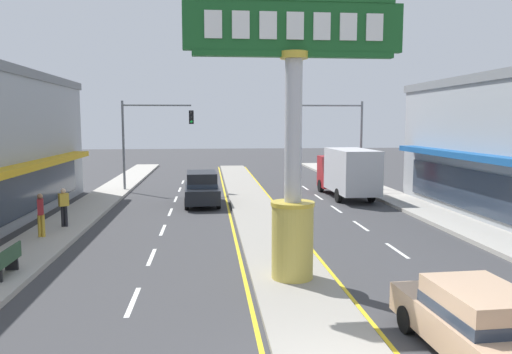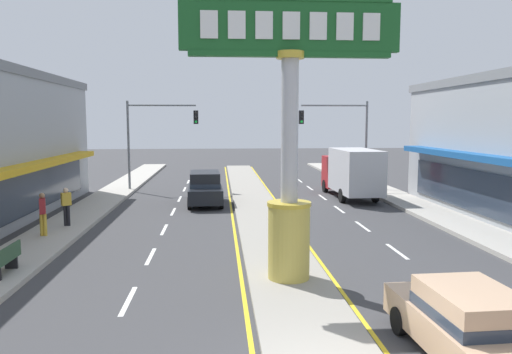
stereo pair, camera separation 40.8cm
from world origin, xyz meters
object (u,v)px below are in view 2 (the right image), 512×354
Objects in this scene: suv_far_right_lane at (205,188)px; pedestrian_near_kerb at (43,212)px; traffic_light_left_side at (154,130)px; sedan_near_left_lane at (468,324)px; street_bench at (5,259)px; box_truck_near_right_lane at (351,171)px; pedestrian_far_side at (66,204)px; traffic_light_right_side at (342,130)px; district_sign at (290,145)px.

pedestrian_near_kerb is (-6.31, -8.20, 0.19)m from suv_far_right_lane.
sedan_near_left_lane is (9.32, -25.15, -3.46)m from traffic_light_left_side.
street_bench is 0.91× the size of pedestrian_near_kerb.
sedan_near_left_lane is 2.49× the size of pedestrian_near_kerb.
pedestrian_far_side is at bearing -152.17° from box_truck_near_right_lane.
box_truck_near_right_lane is at bearing 10.30° from suv_far_right_lane.
suv_far_right_lane is (-9.32, -5.26, -3.26)m from traffic_light_right_side.
sedan_near_left_lane is at bearing -98.29° from traffic_light_right_side.
pedestrian_near_kerb is at bearing 146.78° from district_sign.
street_bench is 5.21m from pedestrian_near_kerb.
box_truck_near_right_lane is 18.27m from pedestrian_near_kerb.
traffic_light_right_side is (12.90, -0.56, 0.00)m from traffic_light_left_side.
suv_far_right_lane reaches higher than pedestrian_far_side.
suv_far_right_lane is at bearing 106.52° from sedan_near_left_lane.
pedestrian_far_side is at bearing -133.46° from suv_far_right_lane.
box_truck_near_right_lane is at bearing 27.83° from pedestrian_far_side.
district_sign is 1.18× the size of box_truck_near_right_lane.
district_sign is 1.75× the size of suv_far_right_lane.
sedan_near_left_lane is (2.87, -5.13, -3.33)m from district_sign.
suv_far_right_lane is 2.66× the size of pedestrian_near_kerb.
box_truck_near_right_lane is at bearing -93.92° from traffic_light_right_side.
pedestrian_far_side is (-15.02, -7.93, -0.55)m from box_truck_near_right_lane.
suv_far_right_lane is 1.07× the size of sedan_near_left_lane.
box_truck_near_right_lane is at bearing 45.45° from street_bench.
sedan_near_left_lane is (-3.33, -20.98, -0.91)m from box_truck_near_right_lane.
box_truck_near_right_lane reaches higher than sedan_near_left_lane.
box_truck_near_right_lane is 21.05m from street_bench.
pedestrian_far_side is (-5.95, -6.28, 0.16)m from suv_far_right_lane.
traffic_light_right_side is at bearing 29.45° from suv_far_right_lane.
suv_far_right_lane is 8.65m from pedestrian_far_side.
district_sign is at bearing -5.80° from street_bench.
district_sign reaches higher than box_truck_near_right_lane.
suv_far_right_lane is at bearing -169.70° from box_truck_near_right_lane.
pedestrian_near_kerb is (-2.73, -14.01, -3.07)m from traffic_light_left_side.
traffic_light_left_side is 3.88× the size of street_bench.
traffic_light_right_side is at bearing 40.73° from pedestrian_near_kerb.
sedan_near_left_lane is at bearing -42.75° from pedestrian_near_kerb.
box_truck_near_right_lane is at bearing 68.63° from district_sign.
pedestrian_far_side reaches higher than street_bench.
sedan_near_left_lane is at bearing -60.78° from district_sign.
traffic_light_right_side reaches higher than box_truck_near_right_lane.
street_bench is at bearing 174.20° from district_sign.
pedestrian_near_kerb is at bearing -127.59° from suv_far_right_lane.
pedestrian_far_side is (-11.69, 13.05, 0.36)m from sedan_near_left_lane.
traffic_light_right_side is at bearing -2.47° from traffic_light_left_side.
pedestrian_far_side reaches higher than sedan_near_left_lane.
pedestrian_far_side is at bearing 138.06° from district_sign.
sedan_near_left_lane is 2.73× the size of street_bench.
traffic_light_right_side is 1.42× the size of sedan_near_left_lane.
pedestrian_far_side is at bearing -142.92° from traffic_light_right_side.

